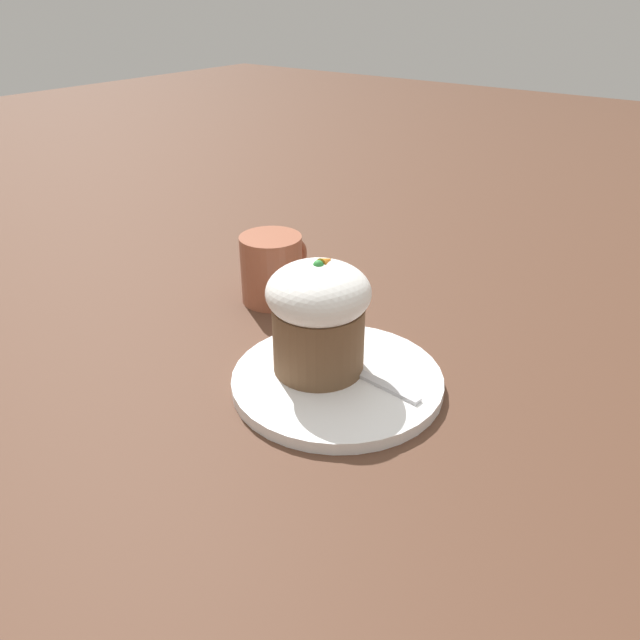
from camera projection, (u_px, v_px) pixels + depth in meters
ground_plane at (337, 385)px, 0.63m from camera, size 4.00×4.00×0.00m
dessert_plate at (337, 380)px, 0.63m from camera, size 0.21×0.21×0.01m
carrot_cake at (320, 314)px, 0.61m from camera, size 0.10×0.10×0.12m
spoon at (353, 369)px, 0.63m from camera, size 0.03×0.12×0.01m
coffee_cup at (273, 268)px, 0.78m from camera, size 0.11×0.08×0.09m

